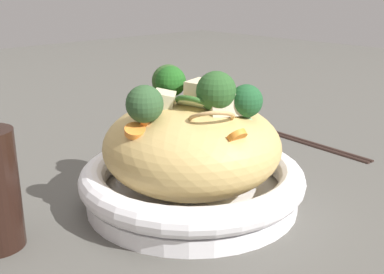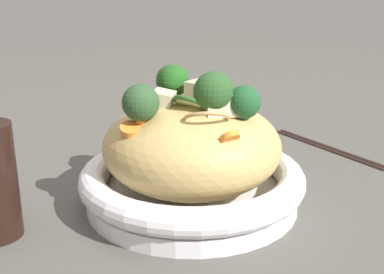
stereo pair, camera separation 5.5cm
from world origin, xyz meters
name	(u,v)px [view 2 (the right image)]	position (x,y,z in m)	size (l,w,h in m)	color
ground_plane	(192,203)	(0.00, 0.00, 0.00)	(3.00, 3.00, 0.00)	#504E48
serving_bowl	(192,183)	(0.00, 0.00, 0.03)	(0.26, 0.26, 0.05)	white
noodle_heap	(192,146)	(0.00, 0.00, 0.07)	(0.20, 0.20, 0.11)	tan
broccoli_florets	(187,92)	(-0.01, 0.00, 0.13)	(0.14, 0.15, 0.06)	#8DB06B
carrot_coins	(164,128)	(-0.05, -0.02, 0.11)	(0.09, 0.11, 0.03)	orange
zucchini_slices	(210,101)	(0.02, 0.00, 0.12)	(0.12, 0.12, 0.04)	beige
chicken_chunks	(204,100)	(0.01, -0.01, 0.13)	(0.09, 0.10, 0.03)	beige
chopsticks_pair	(327,147)	(0.29, 0.03, 0.00)	(0.03, 0.22, 0.01)	black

